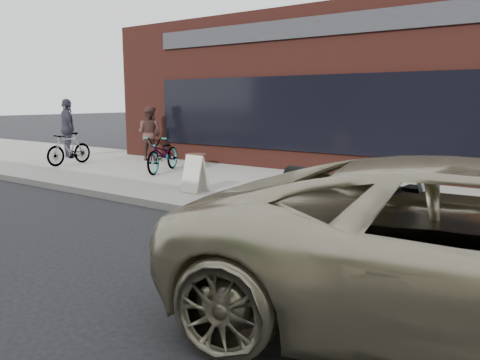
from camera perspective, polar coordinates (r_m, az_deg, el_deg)
ground at (r=4.94m, az=-24.15°, el=-15.77°), size 120.00×120.00×0.00m
near_sidewalk at (r=10.17m, az=12.06°, el=-1.74°), size 44.00×6.00×0.15m
storefront at (r=17.21m, az=15.59°, el=10.00°), size 14.00×10.07×4.50m
motorcycle at (r=5.73m, az=13.06°, el=-4.88°), size 2.33×0.75×1.47m
bicycle_front at (r=12.71m, az=-9.32°, el=3.15°), size 1.24×1.95×0.97m
bicycle_rear at (r=14.86m, az=-20.12°, el=3.59°), size 0.58×1.61×0.95m
sandwich_sign at (r=9.84m, az=-5.51°, el=0.78°), size 0.51×0.47×0.77m
cafe_table at (r=13.72m, az=-5.42°, el=3.06°), size 0.63×0.63×0.36m
cafe_patron_left at (r=15.25m, az=-10.96°, el=5.60°), size 0.95×0.81×1.72m
cafe_patron_right at (r=16.78m, az=-20.25°, el=5.94°), size 1.24×0.88×1.96m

